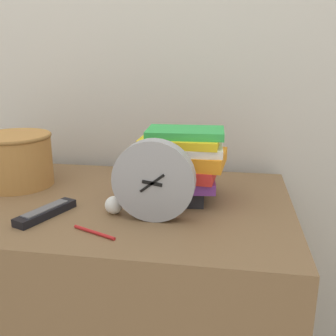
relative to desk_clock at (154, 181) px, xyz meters
The scene contains 8 objects.
wall_back 0.64m from the desk_clock, 107.14° to the left, with size 6.00×0.04×2.40m.
desk 0.52m from the desk_clock, 143.07° to the left, with size 1.02×0.65×0.75m.
desk_clock is the anchor object (origin of this frame).
book_stack 0.16m from the desk_clock, 74.23° to the left, with size 0.26×0.20×0.20m.
basket 0.51m from the desk_clock, 157.68° to the left, with size 0.22×0.22×0.16m.
tv_remote 0.29m from the desk_clock, behind, with size 0.10×0.18×0.02m.
crumpled_paper_ball 0.14m from the desk_clock, 168.81° to the left, with size 0.05×0.05×0.05m.
pen 0.18m from the desk_clock, 139.54° to the right, with size 0.11×0.06×0.01m.
Camera 1 is at (0.34, -0.68, 1.15)m, focal length 42.00 mm.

